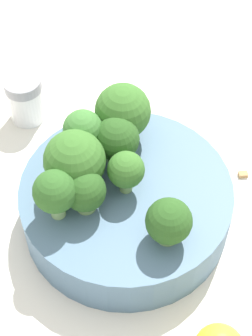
# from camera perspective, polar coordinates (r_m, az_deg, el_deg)

# --- Properties ---
(ground_plane) EXTENTS (3.00, 3.00, 0.00)m
(ground_plane) POSITION_cam_1_polar(r_m,az_deg,el_deg) (0.56, 0.00, -5.13)
(ground_plane) COLOR silver
(bowl) EXTENTS (0.20, 0.20, 0.05)m
(bowl) POSITION_cam_1_polar(r_m,az_deg,el_deg) (0.54, 0.00, -3.68)
(bowl) COLOR slate
(bowl) RESTS_ON ground_plane
(broccoli_floret_0) EXTENTS (0.04, 0.04, 0.05)m
(broccoli_floret_0) POSITION_cam_1_polar(r_m,az_deg,el_deg) (0.52, -0.80, 2.88)
(broccoli_floret_0) COLOR #84AD66
(broccoli_floret_0) RESTS_ON bowl
(broccoli_floret_1) EXTENTS (0.03, 0.03, 0.05)m
(broccoli_floret_1) POSITION_cam_1_polar(r_m,az_deg,el_deg) (0.50, 0.47, -0.28)
(broccoli_floret_1) COLOR #7A9E5B
(broccoli_floret_1) RESTS_ON bowl
(broccoli_floret_2) EXTENTS (0.06, 0.06, 0.06)m
(broccoli_floret_2) POSITION_cam_1_polar(r_m,az_deg,el_deg) (0.50, -5.24, 0.67)
(broccoli_floret_2) COLOR #7A9E5B
(broccoli_floret_2) RESTS_ON bowl
(broccoli_floret_3) EXTENTS (0.04, 0.04, 0.05)m
(broccoli_floret_3) POSITION_cam_1_polar(r_m,az_deg,el_deg) (0.47, 4.37, -5.51)
(broccoli_floret_3) COLOR #7A9E5B
(broccoli_floret_3) RESTS_ON bowl
(broccoli_floret_4) EXTENTS (0.04, 0.04, 0.05)m
(broccoli_floret_4) POSITION_cam_1_polar(r_m,az_deg,el_deg) (0.48, -7.23, -2.49)
(broccoli_floret_4) COLOR #8EB770
(broccoli_floret_4) RESTS_ON bowl
(broccoli_floret_5) EXTENTS (0.04, 0.04, 0.04)m
(broccoli_floret_5) POSITION_cam_1_polar(r_m,az_deg,el_deg) (0.49, -4.21, -2.42)
(broccoli_floret_5) COLOR #7A9E5B
(broccoli_floret_5) RESTS_ON bowl
(broccoli_floret_6) EXTENTS (0.05, 0.05, 0.06)m
(broccoli_floret_6) POSITION_cam_1_polar(r_m,az_deg,el_deg) (0.54, -0.33, 5.73)
(broccoli_floret_6) COLOR #84AD66
(broccoli_floret_6) RESTS_ON bowl
(broccoli_floret_7) EXTENTS (0.04, 0.04, 0.06)m
(broccoli_floret_7) POSITION_cam_1_polar(r_m,az_deg,el_deg) (0.52, -4.38, 3.75)
(broccoli_floret_7) COLOR #84AD66
(broccoli_floret_7) RESTS_ON bowl
(pepper_shaker) EXTENTS (0.04, 0.04, 0.06)m
(pepper_shaker) POSITION_cam_1_polar(r_m,az_deg,el_deg) (0.64, -10.20, 6.96)
(pepper_shaker) COLOR silver
(pepper_shaker) RESTS_ON ground_plane
(almond_crumb_0) EXTENTS (0.01, 0.01, 0.01)m
(almond_crumb_0) POSITION_cam_1_polar(r_m,az_deg,el_deg) (0.60, 11.84, -0.51)
(almond_crumb_0) COLOR #AD7F4C
(almond_crumb_0) RESTS_ON ground_plane
(almond_crumb_3) EXTENTS (0.01, 0.01, 0.01)m
(almond_crumb_3) POSITION_cam_1_polar(r_m,az_deg,el_deg) (0.63, 7.16, 2.76)
(almond_crumb_3) COLOR #AD7F4C
(almond_crumb_3) RESTS_ON ground_plane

